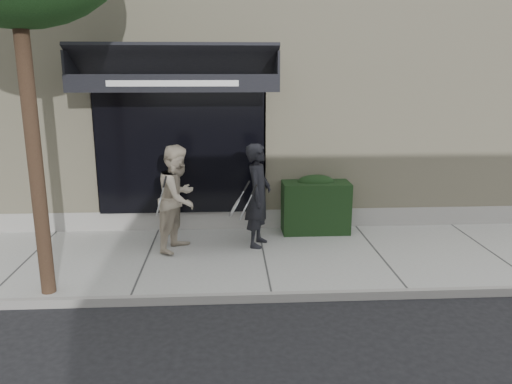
{
  "coord_description": "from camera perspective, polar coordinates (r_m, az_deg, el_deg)",
  "views": [
    {
      "loc": [
        -0.6,
        -8.09,
        3.23
      ],
      "look_at": [
        -0.1,
        0.6,
        1.09
      ],
      "focal_mm": 35.0,
      "sensor_mm": 36.0,
      "label": 1
    }
  ],
  "objects": [
    {
      "name": "pedestrian_front",
      "position": [
        8.89,
        0.23,
        -0.4
      ],
      "size": [
        0.83,
        0.93,
        1.86
      ],
      "color": "black",
      "rests_on": "sidewalk"
    },
    {
      "name": "hedge",
      "position": [
        9.84,
        6.78,
        -1.45
      ],
      "size": [
        1.3,
        0.7,
        1.14
      ],
      "color": "black",
      "rests_on": "sidewalk"
    },
    {
      "name": "building_facade",
      "position": [
        13.07,
        -0.71,
        11.64
      ],
      "size": [
        14.3,
        8.04,
        5.64
      ],
      "color": "#C3B995",
      "rests_on": "ground"
    },
    {
      "name": "pedestrian_back",
      "position": [
        8.8,
        -8.85,
        -0.69
      ],
      "size": [
        1.01,
        1.11,
        1.87
      ],
      "color": "#BCAD96",
      "rests_on": "sidewalk"
    },
    {
      "name": "sidewalk",
      "position": [
        8.71,
        0.89,
        -7.54
      ],
      "size": [
        20.0,
        3.0,
        0.12
      ],
      "primitive_type": "cube",
      "color": "gray",
      "rests_on": "ground"
    },
    {
      "name": "ground",
      "position": [
        8.74,
        0.89,
        -7.91
      ],
      "size": [
        80.0,
        80.0,
        0.0
      ],
      "primitive_type": "plane",
      "color": "black",
      "rests_on": "ground"
    },
    {
      "name": "curb",
      "position": [
        7.29,
        1.8,
        -11.9
      ],
      "size": [
        20.0,
        0.1,
        0.14
      ],
      "primitive_type": "cube",
      "color": "gray",
      "rests_on": "ground"
    }
  ]
}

